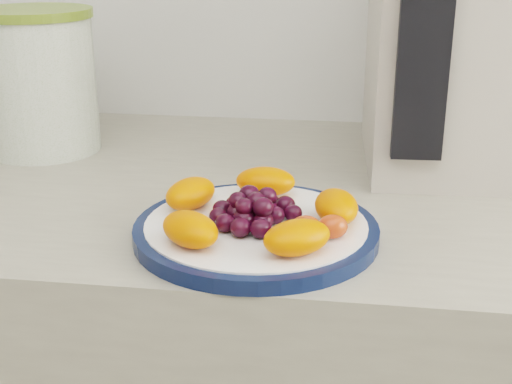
# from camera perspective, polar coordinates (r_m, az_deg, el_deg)

# --- Properties ---
(plate_rim) EXTENTS (0.25, 0.25, 0.01)m
(plate_rim) POSITION_cam_1_polar(r_m,az_deg,el_deg) (0.72, 0.00, -3.16)
(plate_rim) COLOR #0C193C
(plate_rim) RESTS_ON counter
(plate_face) EXTENTS (0.23, 0.23, 0.02)m
(plate_face) POSITION_cam_1_polar(r_m,az_deg,el_deg) (0.72, -0.00, -3.09)
(plate_face) COLOR white
(plate_face) RESTS_ON counter
(canister) EXTENTS (0.18, 0.18, 0.18)m
(canister) POSITION_cam_1_polar(r_m,az_deg,el_deg) (1.04, -16.91, 8.14)
(canister) COLOR #465F1A
(canister) RESTS_ON counter
(canister_lid) EXTENTS (0.19, 0.19, 0.01)m
(canister_lid) POSITION_cam_1_polar(r_m,az_deg,el_deg) (1.02, -17.48, 13.51)
(canister_lid) COLOR olive
(canister_lid) RESTS_ON canister
(appliance_body) EXTENTS (0.20, 0.27, 0.33)m
(appliance_body) POSITION_cam_1_polar(r_m,az_deg,el_deg) (0.96, 15.12, 11.90)
(appliance_body) COLOR #B1A698
(appliance_body) RESTS_ON counter
(appliance_panel) EXTENTS (0.06, 0.02, 0.25)m
(appliance_panel) POSITION_cam_1_polar(r_m,az_deg,el_deg) (0.81, 13.27, 11.01)
(appliance_panel) COLOR black
(appliance_panel) RESTS_ON appliance_body
(fruit_plate) EXTENTS (0.21, 0.21, 0.03)m
(fruit_plate) POSITION_cam_1_polar(r_m,az_deg,el_deg) (0.71, 0.17, -1.41)
(fruit_plate) COLOR #FF5102
(fruit_plate) RESTS_ON plate_face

